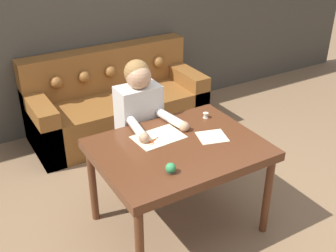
{
  "coord_description": "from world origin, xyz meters",
  "views": [
    {
      "loc": [
        -1.52,
        -2.25,
        2.32
      ],
      "look_at": [
        -0.12,
        0.11,
        0.84
      ],
      "focal_mm": 45.0,
      "sensor_mm": 36.0,
      "label": 1
    }
  ],
  "objects": [
    {
      "name": "couch",
      "position": [
        0.13,
        1.66,
        0.32
      ],
      "size": [
        1.9,
        0.8,
        0.91
      ],
      "color": "brown",
      "rests_on": "ground_plane"
    },
    {
      "name": "pattern_paper_offcut",
      "position": [
        0.17,
        -0.05,
        0.74
      ],
      "size": [
        0.26,
        0.25,
        0.0
      ],
      "color": "beige",
      "rests_on": "dining_table"
    },
    {
      "name": "dining_table",
      "position": [
        -0.11,
        -0.03,
        0.67
      ],
      "size": [
        1.21,
        0.93,
        0.74
      ],
      "color": "#562D19",
      "rests_on": "ground_plane"
    },
    {
      "name": "pin_cushion",
      "position": [
        -0.34,
        -0.29,
        0.77
      ],
      "size": [
        0.07,
        0.07,
        0.07
      ],
      "color": "#4C3828",
      "rests_on": "dining_table"
    },
    {
      "name": "ground_plane",
      "position": [
        0.0,
        0.0,
        0.0
      ],
      "size": [
        16.0,
        16.0,
        0.0
      ],
      "primitive_type": "plane",
      "color": "#846647"
    },
    {
      "name": "pattern_paper_main",
      "position": [
        -0.18,
        0.16,
        0.74
      ],
      "size": [
        0.38,
        0.28,
        0.0
      ],
      "color": "beige",
      "rests_on": "dining_table"
    },
    {
      "name": "thread_spool",
      "position": [
        0.31,
        0.24,
        0.76
      ],
      "size": [
        0.04,
        0.04,
        0.05
      ],
      "color": "beige",
      "rests_on": "dining_table"
    },
    {
      "name": "wall_back",
      "position": [
        0.0,
        2.06,
        1.3
      ],
      "size": [
        8.0,
        0.06,
        2.6
      ],
      "color": "#474238",
      "rests_on": "ground_plane"
    },
    {
      "name": "scissors",
      "position": [
        -0.23,
        0.13,
        0.74
      ],
      "size": [
        0.22,
        0.14,
        0.01
      ],
      "color": "silver",
      "rests_on": "dining_table"
    },
    {
      "name": "person",
      "position": [
        -0.13,
        0.56,
        0.61
      ],
      "size": [
        0.43,
        0.61,
        1.21
      ],
      "color": "#33281E",
      "rests_on": "ground_plane"
    }
  ]
}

